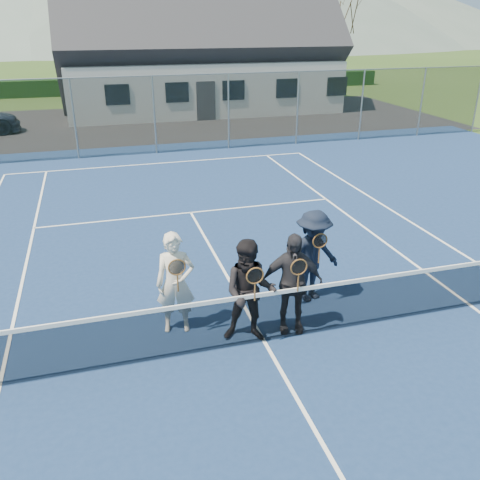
% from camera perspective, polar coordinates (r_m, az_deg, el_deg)
% --- Properties ---
extents(ground, '(220.00, 220.00, 0.00)m').
position_cam_1_polar(ground, '(27.29, -11.16, 12.68)').
color(ground, '#2B4418').
rests_on(ground, ground).
extents(court_surface, '(30.00, 30.00, 0.02)m').
position_cam_1_polar(court_surface, '(8.70, 2.73, -11.37)').
color(court_surface, navy).
rests_on(court_surface, ground).
extents(tarmac_carpark, '(40.00, 12.00, 0.01)m').
position_cam_1_polar(tarmac_carpark, '(27.23, -19.72, 11.75)').
color(tarmac_carpark, black).
rests_on(tarmac_carpark, ground).
extents(hedge_row, '(40.00, 1.20, 1.10)m').
position_cam_1_polar(hedge_row, '(39.05, -13.11, 16.55)').
color(hedge_row, black).
rests_on(hedge_row, ground).
extents(hill_east, '(90.00, 90.00, 14.00)m').
position_cam_1_polar(hill_east, '(116.80, 14.56, 23.98)').
color(hill_east, '#526359').
rests_on(hill_east, ground).
extents(court_markings, '(11.03, 23.83, 0.01)m').
position_cam_1_polar(court_markings, '(8.69, 2.73, -11.29)').
color(court_markings, white).
rests_on(court_markings, court_surface).
extents(tennis_net, '(11.68, 0.08, 1.10)m').
position_cam_1_polar(tennis_net, '(8.41, 2.80, -8.42)').
color(tennis_net, slate).
rests_on(tennis_net, ground).
extents(perimeter_fence, '(30.07, 0.07, 3.02)m').
position_cam_1_polar(perimeter_fence, '(20.65, -9.60, 13.66)').
color(perimeter_fence, slate).
rests_on(perimeter_fence, ground).
extents(clubhouse, '(15.60, 8.20, 7.70)m').
position_cam_1_polar(clubhouse, '(31.39, -4.77, 21.75)').
color(clubhouse, silver).
rests_on(clubhouse, ground).
extents(tree_c, '(3.20, 3.20, 7.77)m').
position_cam_1_polar(tree_c, '(39.97, -10.85, 24.43)').
color(tree_c, '#392415').
rests_on(tree_c, ground).
extents(tree_d, '(3.20, 3.20, 7.77)m').
position_cam_1_polar(tree_d, '(42.25, 4.12, 24.69)').
color(tree_d, '#362313').
rests_on(tree_d, ground).
extents(tree_e, '(3.20, 3.20, 7.77)m').
position_cam_1_polar(tree_e, '(44.65, 12.08, 24.22)').
color(tree_e, '#3C2516').
rests_on(tree_e, ground).
extents(player_a, '(0.72, 0.55, 1.80)m').
position_cam_1_polar(player_a, '(8.61, -7.26, -4.83)').
color(player_a, silver).
rests_on(player_a, court_surface).
extents(player_b, '(1.05, 0.93, 1.80)m').
position_cam_1_polar(player_b, '(8.29, 1.10, -5.84)').
color(player_b, black).
rests_on(player_b, court_surface).
extents(player_c, '(1.13, 0.68, 1.80)m').
position_cam_1_polar(player_c, '(8.59, 5.81, -4.83)').
color(player_c, '#27262B').
rests_on(player_c, court_surface).
extents(player_d, '(1.30, 0.96, 1.80)m').
position_cam_1_polar(player_d, '(9.57, 8.16, -1.81)').
color(player_d, black).
rests_on(player_d, court_surface).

